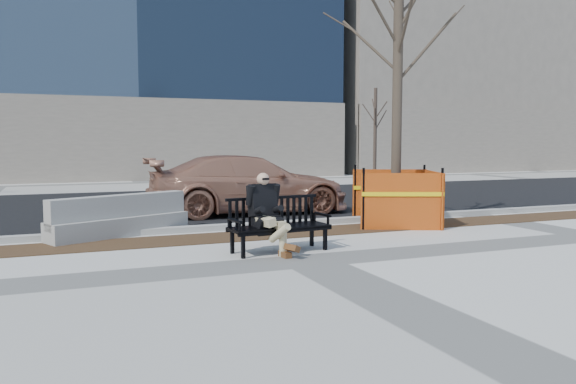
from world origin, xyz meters
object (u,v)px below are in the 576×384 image
Objects in this scene: seated_man at (266,253)px; jersey_barrier_left at (120,236)px; bench at (279,252)px; tree_fence at (395,225)px; sedan at (249,213)px.

jersey_barrier_left is at bearing 122.48° from seated_man.
seated_man is (-0.24, 0.02, 0.00)m from bench.
tree_fence is 1.26× the size of sedan.
seated_man is 4.32m from tree_fence.
seated_man reaches higher than bench.
seated_man is at bearing 168.52° from bench.
tree_fence reaches higher than sedan.
seated_man is 3.44m from jersey_barrier_left.
jersey_barrier_left is (-5.96, 0.72, 0.00)m from tree_fence.
jersey_barrier_left is at bearing 125.24° from bench.
bench is at bearing 170.31° from sedan.
sedan is at bearing 69.28° from seated_man.
seated_man is at bearing -76.34° from jersey_barrier_left.
sedan reaches higher than seated_man.
tree_fence is (3.59, 2.00, 0.00)m from bench.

